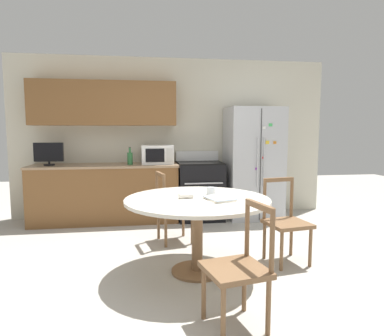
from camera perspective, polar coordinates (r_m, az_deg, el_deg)
The scene contains 15 objects.
ground_plane at distance 3.45m, azimuth 1.15°, elevation -18.07°, with size 14.00×14.00×0.00m, color #B2ADA3.
back_wall at distance 5.69m, azimuth -6.19°, elevation 6.50°, with size 5.20×0.44×2.60m.
kitchen_counter at distance 5.50m, azimuth -14.20°, elevation -4.09°, with size 2.24×0.64×0.90m.
refrigerator at distance 5.65m, azimuth 10.16°, elevation 0.81°, with size 0.86×0.72×1.79m.
oven_range at distance 5.52m, azimuth 1.32°, elevation -3.68°, with size 0.71×0.68×1.08m.
microwave at distance 5.42m, azimuth -5.79°, elevation 2.26°, with size 0.49×0.39×0.29m.
countertop_tv at distance 5.55m, azimuth -22.76°, elevation 2.31°, with size 0.42×0.16×0.34m.
counter_bottle at distance 5.35m, azimuth -10.30°, elevation 1.67°, with size 0.08×0.08×0.27m.
dining_table at distance 3.41m, azimuth 0.88°, elevation -6.96°, with size 1.43×1.43×0.76m.
dining_chair_far at distance 4.39m, azimuth -3.25°, elevation -6.73°, with size 0.50×0.50×0.90m.
dining_chair_near at distance 2.58m, azimuth 7.81°, elevation -16.25°, with size 0.50×0.50×0.90m.
dining_chair_right at distance 3.86m, azimuth 15.35°, elevation -8.75°, with size 0.48×0.48×0.90m.
candle_glass at distance 3.55m, azimuth 3.16°, elevation -3.95°, with size 0.09×0.09×0.08m.
folded_napkin at distance 3.37m, azimuth -1.00°, elevation -4.65°, with size 0.15×0.07×0.05m.
mail_stack at distance 3.32m, azimuth 4.58°, elevation -5.11°, with size 0.30×0.35×0.02m.
Camera 1 is at (-0.52, -3.10, 1.42)m, focal length 32.00 mm.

